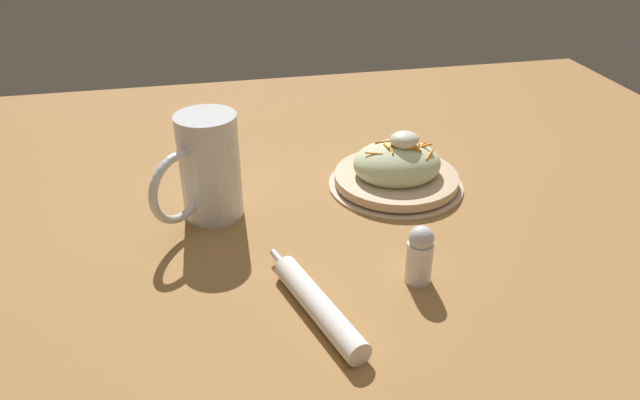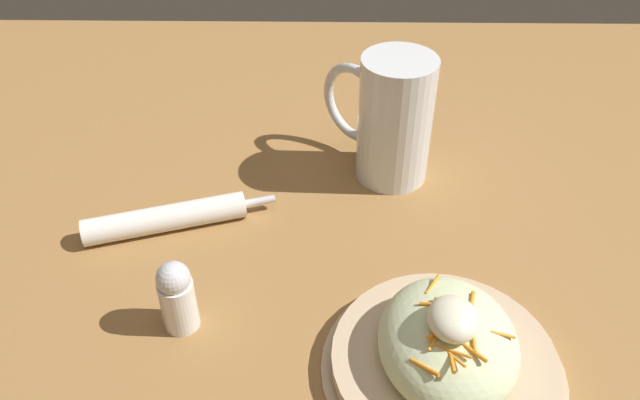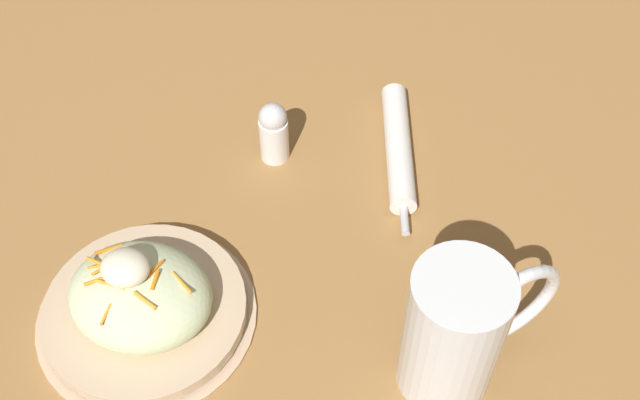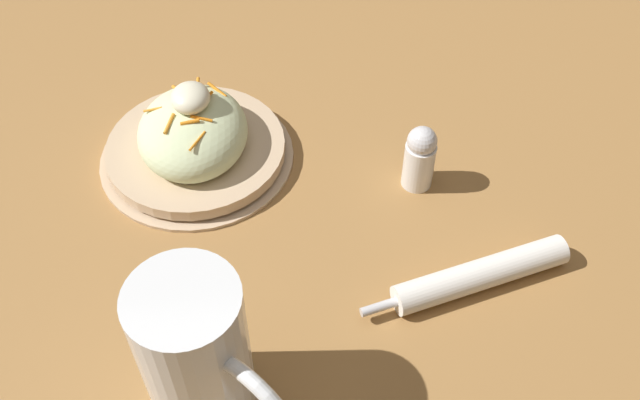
# 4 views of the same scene
# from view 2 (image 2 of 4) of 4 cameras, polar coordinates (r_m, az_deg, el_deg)

# --- Properties ---
(ground_plane) EXTENTS (1.43, 1.43, 0.00)m
(ground_plane) POSITION_cam_2_polar(r_m,az_deg,el_deg) (0.62, -2.07, -12.26)
(ground_plane) COLOR #9E703D
(salad_plate) EXTENTS (0.22, 0.22, 0.10)m
(salad_plate) POSITION_cam_2_polar(r_m,az_deg,el_deg) (0.58, 11.30, -13.30)
(salad_plate) COLOR #D1B28E
(salad_plate) RESTS_ON ground_plane
(beer_mug) EXTENTS (0.13, 0.13, 0.16)m
(beer_mug) POSITION_cam_2_polar(r_m,az_deg,el_deg) (0.77, 6.47, 6.65)
(beer_mug) COLOR white
(beer_mug) RESTS_ON ground_plane
(napkin_roll) EXTENTS (0.08, 0.21, 0.03)m
(napkin_roll) POSITION_cam_2_polar(r_m,az_deg,el_deg) (0.73, -13.63, -1.59)
(napkin_roll) COLOR white
(napkin_roll) RESTS_ON ground_plane
(salt_shaker) EXTENTS (0.03, 0.03, 0.08)m
(salt_shaker) POSITION_cam_2_polar(r_m,az_deg,el_deg) (0.61, -12.79, -8.43)
(salt_shaker) COLOR white
(salt_shaker) RESTS_ON ground_plane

